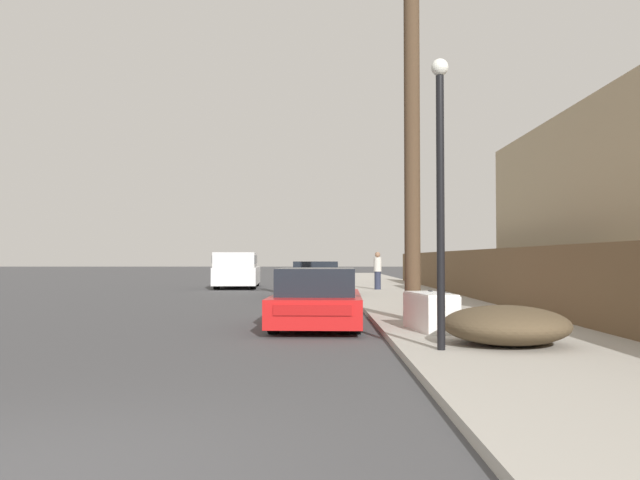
# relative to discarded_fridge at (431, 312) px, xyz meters

# --- Properties ---
(sidewalk_curb) EXTENTS (4.20, 63.00, 0.12)m
(sidewalk_curb) POSITION_rel_discarded_fridge_xyz_m (1.20, 15.68, -0.41)
(sidewalk_curb) COLOR #ADA89E
(sidewalk_curb) RESTS_ON ground
(discarded_fridge) EXTENTS (0.84, 1.67, 0.73)m
(discarded_fridge) POSITION_rel_discarded_fridge_xyz_m (0.00, 0.00, 0.00)
(discarded_fridge) COLOR white
(discarded_fridge) RESTS_ON sidewalk_curb
(parked_sports_car_red) EXTENTS (2.01, 4.32, 1.28)m
(parked_sports_car_red) POSITION_rel_discarded_fridge_xyz_m (-2.17, 1.62, 0.11)
(parked_sports_car_red) COLOR red
(parked_sports_car_red) RESTS_ON ground
(car_parked_mid) EXTENTS (2.01, 4.62, 1.37)m
(car_parked_mid) POSITION_rel_discarded_fridge_xyz_m (-2.30, 12.09, 0.17)
(car_parked_mid) COLOR black
(car_parked_mid) RESTS_ON ground
(pickup_truck) EXTENTS (2.39, 5.79, 1.77)m
(pickup_truck) POSITION_rel_discarded_fridge_xyz_m (-6.25, 19.28, 0.41)
(pickup_truck) COLOR silver
(pickup_truck) RESTS_ON ground
(utility_pole) EXTENTS (1.80, 0.35, 9.41)m
(utility_pole) POSITION_rel_discarded_fridge_xyz_m (-0.05, 1.93, 4.43)
(utility_pole) COLOR #4C3826
(utility_pole) RESTS_ON sidewalk_curb
(street_lamp) EXTENTS (0.26, 0.26, 4.38)m
(street_lamp) POSITION_rel_discarded_fridge_xyz_m (-0.29, -2.55, 2.21)
(street_lamp) COLOR black
(street_lamp) RESTS_ON sidewalk_curb
(brush_pile) EXTENTS (1.99, 1.96, 0.62)m
(brush_pile) POSITION_rel_discarded_fridge_xyz_m (0.84, -1.99, -0.04)
(brush_pile) COLOR brown
(brush_pile) RESTS_ON sidewalk_curb
(wooden_fence) EXTENTS (0.08, 35.27, 1.66)m
(wooden_fence) POSITION_rel_discarded_fridge_xyz_m (3.15, 9.69, 0.48)
(wooden_fence) COLOR brown
(wooden_fence) RESTS_ON sidewalk_curb
(pedestrian) EXTENTS (0.34, 0.34, 1.65)m
(pedestrian) POSITION_rel_discarded_fridge_xyz_m (0.44, 15.62, 0.49)
(pedestrian) COLOR #282D42
(pedestrian) RESTS_ON sidewalk_curb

